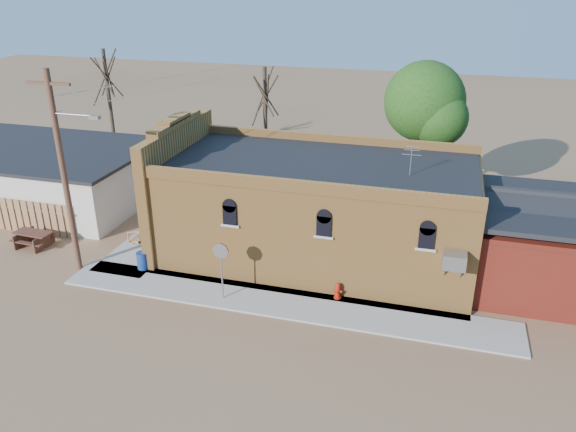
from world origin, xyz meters
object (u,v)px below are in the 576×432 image
(brick_bar, at_px, (311,209))
(picnic_table, at_px, (34,237))
(fire_hydrant, at_px, (338,291))
(stop_sign, at_px, (221,256))
(trash_barrel, at_px, (143,260))
(utility_pole, at_px, (64,170))

(brick_bar, distance_m, picnic_table, 13.76)
(fire_hydrant, xyz_separation_m, stop_sign, (-4.56, -1.27, 1.60))
(stop_sign, xyz_separation_m, trash_barrel, (-4.43, 1.35, -1.55))
(picnic_table, bearing_deg, utility_pole, -18.24)
(stop_sign, height_order, trash_barrel, stop_sign)
(stop_sign, bearing_deg, trash_barrel, -174.32)
(utility_pole, height_order, stop_sign, utility_pole)
(brick_bar, bearing_deg, utility_pole, -156.31)
(brick_bar, xyz_separation_m, trash_barrel, (-6.94, -3.62, -1.86))
(trash_barrel, height_order, picnic_table, trash_barrel)
(utility_pole, xyz_separation_m, picnic_table, (-3.53, 1.37, -4.27))
(utility_pole, bearing_deg, picnic_table, 158.86)
(brick_bar, height_order, picnic_table, brick_bar)
(utility_pole, relative_size, fire_hydrant, 12.76)
(fire_hydrant, xyz_separation_m, trash_barrel, (-8.99, 0.08, 0.05))
(fire_hydrant, bearing_deg, picnic_table, 178.20)
(utility_pole, relative_size, trash_barrel, 11.20)
(utility_pole, bearing_deg, trash_barrel, 13.29)
(utility_pole, distance_m, picnic_table, 5.71)
(utility_pole, bearing_deg, fire_hydrant, 2.89)
(trash_barrel, bearing_deg, brick_bar, 27.55)
(stop_sign, height_order, picnic_table, stop_sign)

